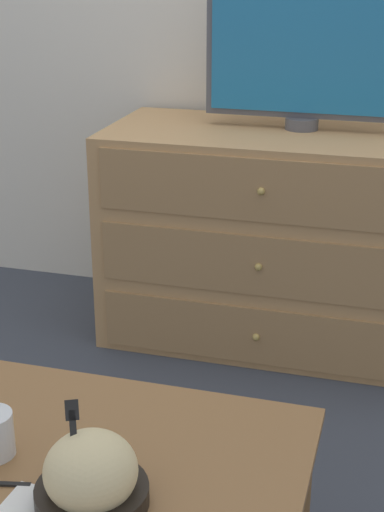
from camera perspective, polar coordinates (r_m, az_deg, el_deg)
The scene contains 5 objects.
ground_plane at distance 3.15m, azimuth 4.49°, elevation -2.92°, with size 12.00×12.00×0.00m, color #383D47.
dresser at distance 2.71m, azimuth 6.00°, elevation 1.34°, with size 1.13×0.56×0.74m.
tv at distance 2.61m, azimuth 8.26°, elevation 14.42°, with size 0.65×0.11×0.47m.
coffee_table at distance 1.61m, azimuth -9.10°, elevation -15.73°, with size 0.93×0.63×0.38m.
takeout_bowl at distance 1.44m, azimuth -7.35°, elevation -15.69°, with size 0.20×0.20×0.19m.
Camera 1 is at (0.54, -2.81, 1.31)m, focal length 55.00 mm.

